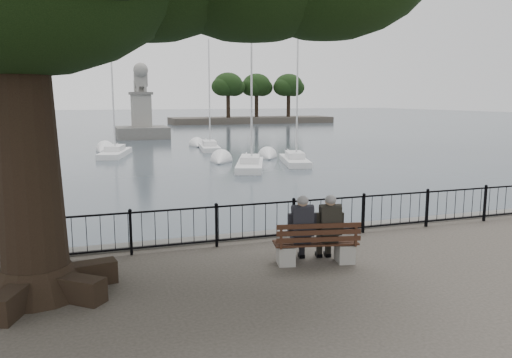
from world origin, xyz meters
name	(u,v)px	position (x,y,z in m)	size (l,w,h in m)	color
harbor	(250,256)	(0.00, 3.00, -0.50)	(260.00, 260.00, 1.20)	#54514D
railing	(256,221)	(0.00, 2.50, 0.56)	(22.06, 0.06, 1.00)	black
bench	(316,249)	(0.73, 0.60, 0.33)	(1.88, 0.89, 0.95)	gray
person_left	(301,231)	(0.44, 0.77, 0.70)	(0.52, 0.80, 1.51)	black
person_right	(328,231)	(1.03, 0.65, 0.70)	(0.52, 0.80, 1.51)	black
lion_monument	(142,120)	(2.00, 49.94, 1.13)	(5.76, 5.76, 8.56)	#54514D
sailboat_c	(250,163)	(6.08, 21.91, -0.67)	(3.53, 6.06, 11.87)	silver
sailboat_d	(295,159)	(9.83, 23.33, -0.70)	(2.85, 5.70, 9.85)	silver
sailboat_f	(115,152)	(-1.90, 32.13, -0.66)	(3.07, 6.15, 12.18)	silver
sailboat_g	(209,147)	(6.31, 34.48, -0.71)	(2.23, 5.59, 9.77)	silver
far_shore	(255,101)	(25.54, 79.46, 3.00)	(30.00, 8.60, 9.18)	#36322C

